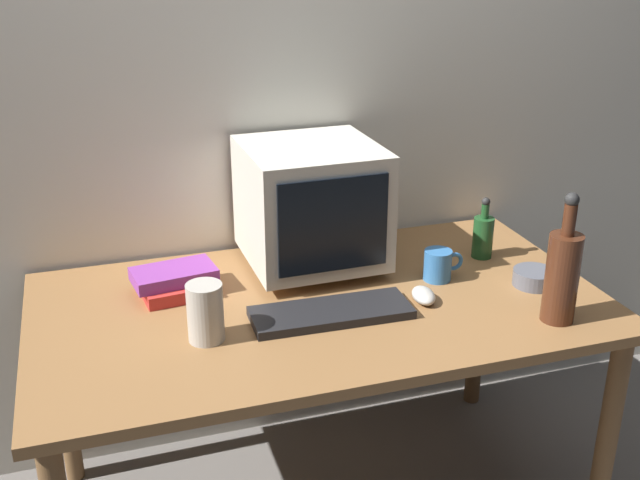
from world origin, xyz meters
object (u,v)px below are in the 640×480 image
keyboard (333,312)px  computer_mouse (424,295)px  bottle_tall (562,274)px  book_stack (174,281)px  crt_monitor (311,205)px  mug (439,265)px  cd_spindle (534,278)px  bottle_short (483,235)px  metal_canister (205,312)px

keyboard → computer_mouse: size_ratio=4.20×
bottle_tall → book_stack: 1.03m
keyboard → book_stack: 0.46m
crt_monitor → mug: size_ratio=3.29×
bottle_tall → cd_spindle: (0.06, 0.20, -0.11)m
book_stack → mug: mug is taller
crt_monitor → bottle_short: 0.54m
keyboard → computer_mouse: computer_mouse is taller
cd_spindle → metal_canister: metal_canister is taller
keyboard → metal_canister: (-0.33, -0.02, 0.06)m
bottle_tall → metal_canister: 0.90m
cd_spindle → metal_canister: 0.94m
book_stack → cd_spindle: (0.98, -0.26, -0.01)m
computer_mouse → book_stack: bearing=166.0°
keyboard → bottle_tall: bearing=-17.7°
mug → keyboard: bearing=-161.2°
keyboard → cd_spindle: size_ratio=3.50×
book_stack → keyboard: bearing=-35.2°
mug → book_stack: bearing=169.2°
bottle_tall → cd_spindle: bottle_tall is taller
cd_spindle → bottle_short: bearing=101.2°
computer_mouse → mug: (0.10, 0.12, 0.03)m
bottle_short → metal_canister: bottle_short is taller
keyboard → metal_canister: metal_canister is taller
keyboard → bottle_tall: bottle_tall is taller
book_stack → computer_mouse: bearing=-22.0°
computer_mouse → bottle_short: bearing=44.7°
mug → crt_monitor: bearing=147.5°
keyboard → mug: size_ratio=3.50×
crt_monitor → keyboard: size_ratio=0.94×
bottle_tall → bottle_short: bearing=88.4°
bottle_short → mug: bearing=-151.8°
bottle_tall → crt_monitor: bearing=134.3°
metal_canister → keyboard: bearing=3.0°
metal_canister → cd_spindle: bearing=1.5°
keyboard → bottle_short: bottle_short is taller
keyboard → book_stack: book_stack is taller
bottle_short → book_stack: 0.94m
keyboard → computer_mouse: (0.26, 0.01, 0.01)m
crt_monitor → keyboard: (-0.04, -0.33, -0.18)m
bottle_tall → metal_canister: (-0.88, 0.17, -0.06)m
keyboard → book_stack: bearing=146.3°
bottle_tall → keyboard: bearing=160.7°
keyboard → book_stack: size_ratio=1.75×
book_stack → cd_spindle: bearing=-14.7°
crt_monitor → mug: crt_monitor is taller
computer_mouse → bottle_tall: 0.37m
keyboard → mug: bearing=20.4°
crt_monitor → computer_mouse: (0.22, -0.32, -0.17)m
crt_monitor → book_stack: (-0.42, -0.06, -0.16)m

